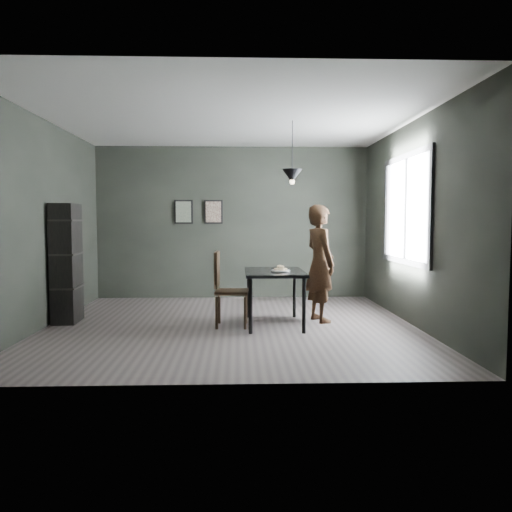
{
  "coord_description": "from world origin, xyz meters",
  "views": [
    {
      "loc": [
        0.11,
        -6.79,
        1.43
      ],
      "look_at": [
        0.35,
        0.05,
        0.95
      ],
      "focal_mm": 35.0,
      "sensor_mm": 36.0,
      "label": 1
    }
  ],
  "objects_px": {
    "wood_chair": "(225,284)",
    "pendant_lamp": "(292,176)",
    "cafe_table": "(274,276)",
    "woman": "(320,263)",
    "shelf_unit": "(66,263)",
    "white_plate": "(281,271)"
  },
  "relations": [
    {
      "from": "white_plate",
      "to": "wood_chair",
      "type": "bearing_deg",
      "value": 176.22
    },
    {
      "from": "woman",
      "to": "wood_chair",
      "type": "distance_m",
      "value": 1.4
    },
    {
      "from": "pendant_lamp",
      "to": "shelf_unit",
      "type": "bearing_deg",
      "value": 176.3
    },
    {
      "from": "pendant_lamp",
      "to": "woman",
      "type": "bearing_deg",
      "value": 17.81
    },
    {
      "from": "cafe_table",
      "to": "white_plate",
      "type": "height_order",
      "value": "white_plate"
    },
    {
      "from": "cafe_table",
      "to": "white_plate",
      "type": "bearing_deg",
      "value": -58.08
    },
    {
      "from": "white_plate",
      "to": "pendant_lamp",
      "type": "relative_size",
      "value": 0.27
    },
    {
      "from": "woman",
      "to": "cafe_table",
      "type": "bearing_deg",
      "value": 91.35
    },
    {
      "from": "white_plate",
      "to": "shelf_unit",
      "type": "height_order",
      "value": "shelf_unit"
    },
    {
      "from": "wood_chair",
      "to": "pendant_lamp",
      "type": "xyz_separation_m",
      "value": [
        0.92,
        0.17,
        1.47
      ]
    },
    {
      "from": "white_plate",
      "to": "shelf_unit",
      "type": "bearing_deg",
      "value": 171.88
    },
    {
      "from": "white_plate",
      "to": "pendant_lamp",
      "type": "xyz_separation_m",
      "value": [
        0.17,
        0.22,
        1.29
      ]
    },
    {
      "from": "cafe_table",
      "to": "shelf_unit",
      "type": "distance_m",
      "value": 2.94
    },
    {
      "from": "white_plate",
      "to": "wood_chair",
      "type": "height_order",
      "value": "wood_chair"
    },
    {
      "from": "cafe_table",
      "to": "shelf_unit",
      "type": "relative_size",
      "value": 0.72
    },
    {
      "from": "white_plate",
      "to": "woman",
      "type": "xyz_separation_m",
      "value": [
        0.59,
        0.36,
        0.07
      ]
    },
    {
      "from": "wood_chair",
      "to": "shelf_unit",
      "type": "distance_m",
      "value": 2.29
    },
    {
      "from": "cafe_table",
      "to": "pendant_lamp",
      "type": "distance_m",
      "value": 1.41
    },
    {
      "from": "cafe_table",
      "to": "woman",
      "type": "xyz_separation_m",
      "value": [
        0.67,
        0.23,
        0.16
      ]
    },
    {
      "from": "wood_chair",
      "to": "woman",
      "type": "bearing_deg",
      "value": 15.69
    },
    {
      "from": "white_plate",
      "to": "woman",
      "type": "relative_size",
      "value": 0.14
    },
    {
      "from": "cafe_table",
      "to": "pendant_lamp",
      "type": "height_order",
      "value": "pendant_lamp"
    }
  ]
}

